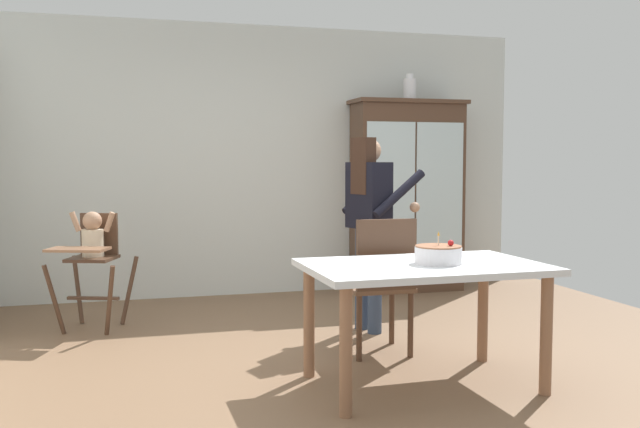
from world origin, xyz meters
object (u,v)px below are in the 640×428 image
ceramic_vase (410,89)px  dining_table (423,280)px  dining_chair_far_side (381,277)px  china_cabinet (407,195)px  high_chair_with_toddler (92,248)px  birthday_cake (438,255)px  adult_person (369,210)px

ceramic_vase → dining_table: ceramic_vase is taller
ceramic_vase → dining_chair_far_side: bearing=-117.0°
china_cabinet → high_chair_with_toddler: (-3.08, -0.90, -0.34)m
dining_table → birthday_cake: birthday_cake is taller
birthday_cake → dining_chair_far_side: size_ratio=0.29×
high_chair_with_toddler → adult_person: (2.11, -0.65, 0.31)m
china_cabinet → adult_person: (-0.97, -1.56, -0.02)m
adult_person → birthday_cake: bearing=160.3°
china_cabinet → ceramic_vase: bearing=12.0°
ceramic_vase → dining_table: size_ratio=0.19×
china_cabinet → birthday_cake: bearing=-109.4°
china_cabinet → dining_chair_far_side: size_ratio=2.05×
adult_person → dining_chair_far_side: adult_person is taller
dining_table → dining_chair_far_side: size_ratio=1.47×
china_cabinet → ceramic_vase: size_ratio=7.30×
dining_chair_far_side → birthday_cake: bearing=99.5°
dining_table → dining_chair_far_side: bearing=91.3°
ceramic_vase → dining_table: (-1.14, -2.92, -1.45)m
birthday_cake → dining_table: bearing=165.6°
high_chair_with_toddler → ceramic_vase: bearing=36.2°
dining_table → birthday_cake: bearing=-14.4°
birthday_cake → dining_chair_far_side: 0.73m
high_chair_with_toddler → adult_person: 2.23m
high_chair_with_toddler → dining_chair_far_side: size_ratio=0.99×
dining_table → birthday_cake: (0.08, -0.02, 0.15)m
adult_person → dining_table: (-0.15, -1.36, -0.33)m
adult_person → high_chair_with_toddler: bearing=55.6°
ceramic_vase → adult_person: 2.16m
ceramic_vase → china_cabinet: bearing=-168.0°
dining_chair_far_side → china_cabinet: bearing=-115.4°
ceramic_vase → high_chair_with_toddler: (-3.10, -0.91, -1.44)m
china_cabinet → high_chair_with_toddler: size_ratio=2.08×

